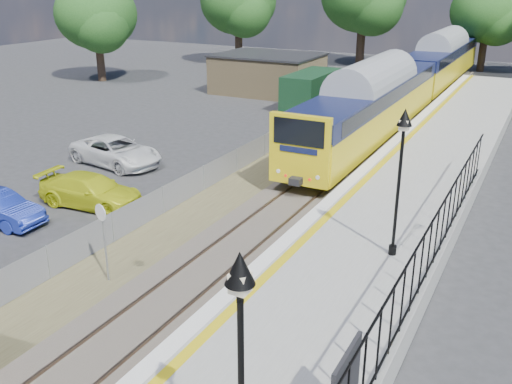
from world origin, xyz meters
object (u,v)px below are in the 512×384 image
Objects in this scene: victorian_lamp_north at (402,149)px; car_white at (116,151)px; speed_sign at (103,230)px; train at (414,76)px; car_yellow at (91,191)px; victorian_lamp_south at (240,327)px.

victorian_lamp_north reaches higher than car_white.
speed_sign is 12.23m from car_white.
speed_sign is at bearing -94.84° from train.
car_yellow is (-12.69, 0.36, -3.63)m from victorian_lamp_north.
train is at bearing 98.87° from victorian_lamp_south.
speed_sign is (-8.00, 5.74, -2.52)m from victorian_lamp_south.
speed_sign is at bearing -151.38° from victorian_lamp_north.
train is (-5.30, 25.25, -1.96)m from victorian_lamp_north.
speed_sign is at bearing 144.32° from victorian_lamp_south.
train reaches higher than car_yellow.
speed_sign is at bearing -131.74° from car_white.
car_white is (-15.50, 5.18, -3.59)m from victorian_lamp_north.
train is 8.01× the size of car_white.
car_white is (-15.70, 15.18, -3.59)m from victorian_lamp_south.
victorian_lamp_south reaches higher than car_yellow.
car_yellow is (-4.89, 4.61, -1.11)m from speed_sign.
victorian_lamp_north is at bearing -78.15° from train.
speed_sign is (-2.50, -29.50, -0.56)m from train.
victorian_lamp_south is 16.93m from car_yellow.
victorian_lamp_south is 0.11× the size of train.
victorian_lamp_south is 22.14m from car_white.
victorian_lamp_north is at bearing -99.44° from car_white.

